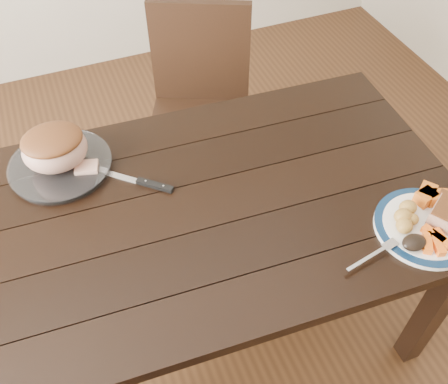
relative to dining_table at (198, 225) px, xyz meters
name	(u,v)px	position (x,y,z in m)	size (l,w,h in m)	color
ground	(204,323)	(0.00, 0.00, -0.66)	(4.00, 4.00, 0.00)	#472B16
dining_table	(198,225)	(0.00, 0.00, 0.00)	(1.65, 0.99, 0.75)	black
chair_far	(200,103)	(0.26, 0.73, -0.13)	(0.56, 0.57, 0.93)	black
dinner_plate	(424,227)	(0.58, -0.32, 0.10)	(0.29, 0.29, 0.02)	white
plate_rim	(425,225)	(0.58, -0.32, 0.11)	(0.29, 0.29, 0.02)	#0D2543
serving_platter	(61,166)	(-0.35, 0.31, 0.10)	(0.32, 0.32, 0.02)	white
pork_slice	(448,214)	(0.64, -0.33, 0.14)	(0.11, 0.08, 0.05)	tan
roasted_potatoes	(406,218)	(0.52, -0.29, 0.13)	(0.10, 0.10, 0.04)	gold
carrot_batons	(435,240)	(0.56, -0.38, 0.12)	(0.08, 0.10, 0.02)	orange
pumpkin_wedges	(430,196)	(0.64, -0.25, 0.13)	(0.10, 0.10, 0.04)	orange
dark_mushroom	(414,242)	(0.50, -0.37, 0.13)	(0.07, 0.05, 0.03)	black
fork	(376,253)	(0.39, -0.35, 0.11)	(0.18, 0.05, 0.00)	silver
roast_joint	(55,149)	(-0.35, 0.31, 0.17)	(0.20, 0.17, 0.13)	tan
cut_slice	(87,167)	(-0.27, 0.25, 0.12)	(0.07, 0.06, 0.02)	tan
carving_knife	(143,182)	(-0.12, 0.15, 0.10)	(0.25, 0.23, 0.01)	silver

